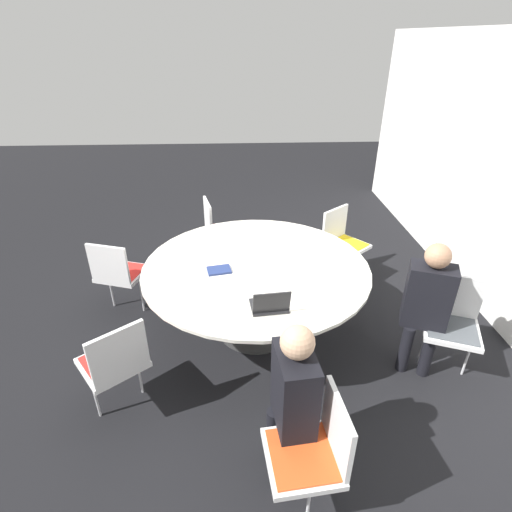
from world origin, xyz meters
TOP-DOWN VIEW (x-y plane):
  - ground_plane at (0.00, 0.00)m, footprint 16.00×16.00m
  - conference_table at (0.00, 0.00)m, footprint 2.09×2.09m
  - chair_0 at (1.71, 0.25)m, footprint 0.48×0.46m
  - chair_1 at (0.58, 1.63)m, footprint 0.55×0.56m
  - chair_2 at (-0.96, 1.06)m, footprint 0.60×0.61m
  - chair_3 at (-1.38, -0.40)m, footprint 0.53×0.51m
  - chair_4 at (-0.36, -1.39)m, footprint 0.53×0.54m
  - chair_5 at (0.93, -1.09)m, footprint 0.60×0.61m
  - person_0 at (1.48, 0.14)m, footprint 0.38×0.29m
  - person_1 at (0.56, 1.38)m, footprint 0.34×0.42m
  - laptop at (0.69, 0.07)m, footprint 0.28×0.31m
  - spiral_notebook at (0.08, -0.34)m, footprint 0.19×0.24m
  - handbag at (-1.20, -0.98)m, footprint 0.36×0.16m

SIDE VIEW (x-z plane):
  - ground_plane at x=0.00m, z-range 0.00..0.00m
  - handbag at x=-1.20m, z-range 0.00..0.28m
  - chair_0 at x=1.71m, z-range 0.09..0.95m
  - chair_1 at x=0.58m, z-range 0.09..0.95m
  - chair_2 at x=-0.96m, z-range 0.09..0.95m
  - chair_3 at x=-1.38m, z-range 0.09..0.95m
  - chair_4 at x=-0.36m, z-range 0.09..0.95m
  - chair_5 at x=0.93m, z-range 0.09..0.95m
  - conference_table at x=0.00m, z-range 0.27..1.01m
  - person_0 at x=1.48m, z-range 0.10..1.32m
  - person_1 at x=0.56m, z-range 0.10..1.32m
  - spiral_notebook at x=0.08m, z-range 0.75..0.77m
  - laptop at x=0.69m, z-range 0.69..0.91m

